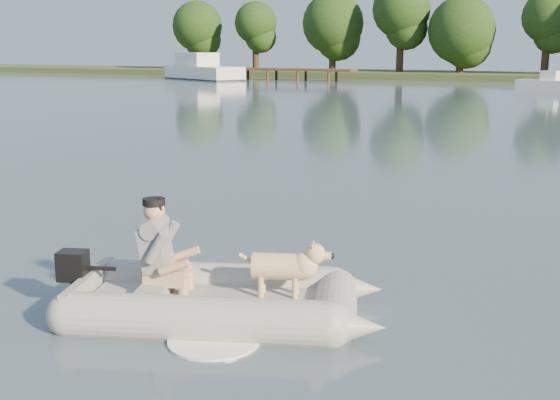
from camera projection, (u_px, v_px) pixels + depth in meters
The scene contains 9 objects.
water at pixel (169, 300), 8.16m from camera, with size 160.00×160.00×0.00m, color slate.
dock at pixel (262, 74), 64.86m from camera, with size 18.00×2.00×1.04m, color #4C331E, non-canonical shape.
treeline at pixel (532, 18), 62.17m from camera, with size 71.02×7.35×9.27m.
dinghy at pixel (219, 264), 7.58m from camera, with size 4.82×3.79×1.38m, color gray, non-canonical shape.
man at pixel (157, 244), 7.66m from camera, with size 0.72×0.62×1.07m, color slate, non-canonical shape.
dog at pixel (279, 271), 7.58m from camera, with size 0.93×0.33×0.62m, color tan, non-canonical shape.
outboard_motor at pixel (74, 283), 7.82m from camera, with size 0.41×0.29×0.78m, color black, non-canonical shape.
cabin_cruiser at pixel (203, 66), 64.48m from camera, with size 9.34×3.34×2.89m, color white, non-canonical shape.
motorboat at pixel (553, 77), 47.68m from camera, with size 4.70×1.81×1.99m, color white, non-canonical shape.
Camera 1 is at (4.58, -6.36, 2.87)m, focal length 45.00 mm.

